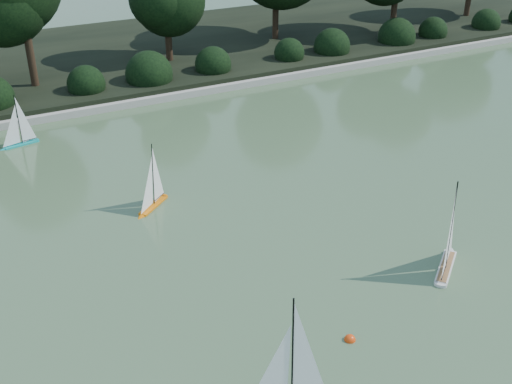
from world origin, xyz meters
TOP-DOWN VIEW (x-y plane):
  - ground at (0.00, 0.00)m, footprint 80.00×80.00m
  - pond_coping at (0.00, 9.00)m, footprint 40.00×0.35m
  - far_bank at (0.00, 13.00)m, footprint 40.00×8.00m
  - shrub_hedge at (0.00, 9.90)m, footprint 29.10×1.10m
  - sailboat_white_b at (1.13, -0.29)m, footprint 1.05×0.88m
  - sailboat_orange at (-2.37, 3.68)m, footprint 0.83×0.71m
  - sailboat_teal at (-4.04, 7.74)m, footprint 0.91×0.30m
  - race_buoy at (-1.24, -1.00)m, footprint 0.16×0.16m

SIDE VIEW (x-z plane):
  - ground at x=0.00m, z-range 0.00..0.00m
  - race_buoy at x=-1.24m, z-range -0.08..0.08m
  - pond_coping at x=0.00m, z-range 0.00..0.18m
  - far_bank at x=0.00m, z-range 0.00..0.30m
  - sailboat_teal at x=-4.04m, z-range -0.43..0.82m
  - sailboat_orange at x=-2.37m, z-range -0.46..0.87m
  - sailboat_white_b at x=1.13m, z-range -0.58..1.09m
  - shrub_hedge at x=0.00m, z-range -0.10..1.00m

